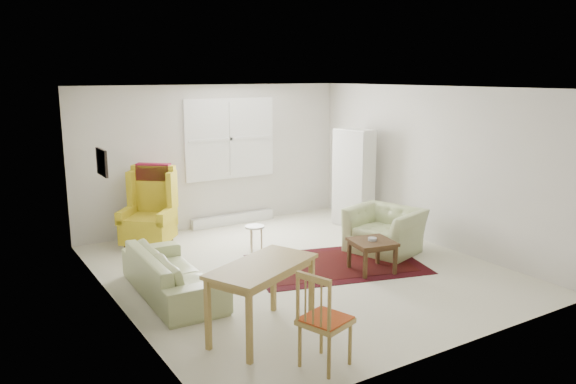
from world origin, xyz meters
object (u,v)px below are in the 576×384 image
coffee_table (372,256)px  cabinet (354,178)px  sofa (172,264)px  desk (263,300)px  armchair (385,226)px  stool (255,238)px  desk_chair (325,318)px  wingback_chair (147,207)px

coffee_table → cabinet: cabinet is taller
sofa → desk: 1.60m
sofa → armchair: 3.38m
coffee_table → desk: size_ratio=0.45×
stool → cabinet: (2.20, 0.35, 0.67)m
sofa → desk_chair: 2.48m
wingback_chair → desk: 3.62m
coffee_table → desk: 2.39m
desk_chair → coffee_table: bearing=-67.5°
stool → armchair: bearing=-32.7°
sofa → desk_chair: size_ratio=2.05×
sofa → wingback_chair: bearing=-8.6°
sofa → desk_chair: desk_chair is taller
desk_chair → wingback_chair: bearing=-15.4°
desk → armchair: bearing=26.4°
stool → cabinet: bearing=9.1°
cabinet → armchair: bearing=-122.7°
stool → desk_chair: desk_chair is taller
armchair → stool: size_ratio=2.59×
stool → coffee_table: bearing=-61.4°
armchair → wingback_chair: size_ratio=0.80×
armchair → coffee_table: (-0.76, -0.60, -0.18)m
desk_chair → cabinet: bearing=-59.3°
wingback_chair → stool: size_ratio=3.22×
stool → desk_chair: bearing=-108.2°
coffee_table → armchair: bearing=38.3°
stool → desk_chair: (-1.12, -3.42, 0.27)m
sofa → wingback_chair: size_ratio=1.50×
cabinet → desk: (-3.50, -2.91, -0.48)m
wingback_chair → desk: size_ratio=1.05×
wingback_chair → desk: (0.02, -3.61, -0.26)m
desk → sofa: bearing=104.6°
armchair → stool: (-1.68, 1.08, -0.20)m
stool → desk: desk is taller
wingback_chair → desk: wingback_chair is taller
sofa → cabinet: 4.16m
coffee_table → cabinet: size_ratio=0.32×
cabinet → desk_chair: size_ratio=1.85×
desk → desk_chair: bearing=-78.4°
sofa → coffee_table: size_ratio=3.52×
armchair → cabinet: (0.52, 1.43, 0.47)m
sofa → desk: (0.40, -1.55, -0.00)m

